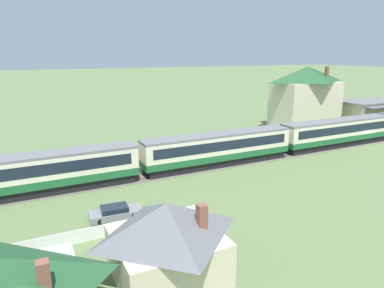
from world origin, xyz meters
The scene contains 7 objects.
ground_plane centered at (0.00, 0.00, 0.00)m, with size 600.00×600.00×0.00m, color #607547.
passenger_train centered at (-24.89, 1.09, 2.25)m, with size 102.44×3.02×4.05m.
railway_track centered at (-27.04, 1.09, 0.01)m, with size 160.65×3.60×0.04m.
station_building centered at (16.07, 10.95, 2.29)m, with size 13.99×8.01×4.52m.
station_house_dark_green_roof centered at (1.72, 14.54, 5.80)m, with size 13.08×7.57×11.24m.
cottage_grey_roof centered at (-39.19, -16.53, 2.54)m, with size 6.88×6.27×4.88m.
parked_car_grey centered at (-40.25, -7.62, 0.56)m, with size 4.50×2.03×1.15m.
Camera 1 is at (-46.11, -34.03, 13.48)m, focal length 32.00 mm.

